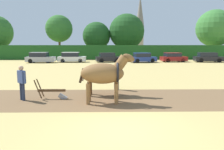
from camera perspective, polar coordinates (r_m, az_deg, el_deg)
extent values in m
plane|color=tan|center=(7.40, 2.64, -14.26)|extent=(240.00, 240.00, 0.00)
cube|color=brown|center=(12.43, -24.65, -5.73)|extent=(31.26, 4.71, 0.01)
cube|color=#1E511E|center=(40.23, -0.71, 5.95)|extent=(59.50, 1.24, 2.61)
cylinder|color=#4C3823|center=(46.45, -13.50, 7.13)|extent=(0.44, 0.44, 4.41)
sphere|color=#2D6628|center=(46.55, -13.65, 11.70)|extent=(5.45, 5.45, 5.45)
cylinder|color=#4C3823|center=(46.48, -4.05, 6.41)|extent=(0.44, 0.44, 2.91)
sphere|color=#1E4C1E|center=(46.49, -4.09, 10.17)|extent=(5.78, 5.78, 5.78)
cylinder|color=brown|center=(46.50, 3.81, 6.70)|extent=(0.44, 0.44, 3.37)
sphere|color=#1E4C1E|center=(46.55, 3.86, 11.26)|extent=(7.34, 7.34, 7.34)
cylinder|color=#423323|center=(49.02, 24.95, 6.37)|extent=(0.44, 0.44, 3.93)
sphere|color=#387533|center=(49.12, 25.24, 11.01)|extent=(7.33, 7.33, 7.33)
cylinder|color=gray|center=(74.72, 7.22, 9.11)|extent=(2.61, 2.61, 8.40)
cone|color=slate|center=(75.47, 7.35, 16.21)|extent=(2.88, 2.88, 10.27)
ellipsoid|color=brown|center=(10.35, -2.55, 0.40)|extent=(2.06, 1.04, 0.98)
cylinder|color=brown|center=(10.80, 1.07, -4.30)|extent=(0.18, 0.18, 0.99)
cylinder|color=brown|center=(10.25, 1.19, -4.99)|extent=(0.18, 0.18, 0.99)
cylinder|color=brown|center=(10.83, -6.03, -4.31)|extent=(0.18, 0.18, 0.99)
cylinder|color=brown|center=(10.28, -6.30, -4.99)|extent=(0.18, 0.18, 0.99)
cylinder|color=brown|center=(10.31, 2.30, 3.04)|extent=(0.80, 0.47, 0.86)
ellipsoid|color=brown|center=(10.32, 4.39, 4.52)|extent=(0.68, 0.26, 0.54)
cube|color=black|center=(10.31, 3.23, 4.20)|extent=(0.38, 0.08, 0.51)
cylinder|color=black|center=(10.44, -7.92, -0.17)|extent=(0.30, 0.12, 0.71)
torus|color=black|center=(10.35, 1.43, 0.84)|extent=(0.12, 0.99, 0.99)
ellipsoid|color=#513319|center=(11.95, -2.35, 0.52)|extent=(2.23, 0.92, 0.86)
cylinder|color=#513319|center=(12.33, 1.07, -3.06)|extent=(0.18, 0.18, 0.86)
cylinder|color=#513319|center=(11.84, 1.16, -3.53)|extent=(0.18, 0.18, 0.86)
cylinder|color=#513319|center=(12.36, -5.66, -3.07)|extent=(0.18, 0.18, 0.86)
cylinder|color=#513319|center=(11.88, -5.85, -3.53)|extent=(0.18, 0.18, 0.86)
cylinder|color=#513319|center=(11.91, 2.20, 2.87)|extent=(0.80, 0.41, 0.90)
ellipsoid|color=#513319|center=(11.92, 4.23, 4.30)|extent=(0.68, 0.26, 0.54)
cube|color=gray|center=(11.90, 3.10, 3.75)|extent=(0.42, 0.08, 0.57)
cylinder|color=gray|center=(12.03, -7.39, 0.08)|extent=(0.30, 0.12, 0.71)
torus|color=black|center=(11.95, 1.39, 0.85)|extent=(0.12, 0.88, 0.88)
cube|color=#4C331E|center=(11.67, -15.50, -3.90)|extent=(1.42, 0.11, 0.12)
cube|color=#939399|center=(11.62, -12.71, -5.62)|extent=(0.48, 0.20, 0.39)
cylinder|color=#4C331E|center=(12.01, -18.23, -3.18)|extent=(0.40, 0.06, 0.96)
cylinder|color=#4C331E|center=(11.64, -18.81, -3.57)|extent=(0.40, 0.06, 0.96)
cylinder|color=#28334C|center=(11.99, -22.61, -3.95)|extent=(0.14, 0.14, 0.88)
cylinder|color=#28334C|center=(11.79, -22.12, -4.12)|extent=(0.14, 0.14, 0.88)
cube|color=#3D5184|center=(11.76, -22.56, -0.44)|extent=(0.51, 0.50, 0.63)
sphere|color=tan|center=(11.71, -22.68, 1.68)|extent=(0.24, 0.24, 0.24)
cylinder|color=#3D5184|center=(12.04, -23.20, -0.40)|extent=(0.09, 0.09, 0.59)
cylinder|color=#3D5184|center=(11.50, -21.89, -0.70)|extent=(0.09, 0.09, 0.59)
cylinder|color=#4C4C4C|center=(13.65, 0.82, -2.11)|extent=(0.14, 0.14, 0.79)
cylinder|color=#4C4C4C|center=(13.53, 1.52, -2.21)|extent=(0.14, 0.14, 0.79)
cube|color=tan|center=(13.49, 1.18, 0.67)|extent=(0.48, 0.45, 0.56)
sphere|color=tan|center=(13.44, 1.18, 2.33)|extent=(0.21, 0.21, 0.21)
cylinder|color=tan|center=(13.66, 0.26, 0.66)|extent=(0.09, 0.09, 0.53)
cylinder|color=tan|center=(13.33, 2.12, 0.47)|extent=(0.09, 0.09, 0.53)
cube|color=#9E9EA8|center=(34.93, -18.11, 3.97)|extent=(4.24, 1.77, 0.73)
cube|color=black|center=(34.95, -18.50, 5.06)|extent=(2.55, 1.59, 0.61)
cube|color=#9E9EA8|center=(34.94, -18.52, 5.61)|extent=(2.55, 1.59, 0.06)
cylinder|color=black|center=(35.33, -15.70, 3.75)|extent=(0.64, 0.22, 0.64)
cylinder|color=black|center=(33.86, -16.32, 3.55)|extent=(0.64, 0.22, 0.64)
cylinder|color=black|center=(36.06, -19.76, 3.66)|extent=(0.64, 0.22, 0.64)
cylinder|color=black|center=(34.61, -20.54, 3.45)|extent=(0.64, 0.22, 0.64)
cube|color=silver|center=(34.75, -10.38, 4.19)|extent=(4.34, 1.96, 0.71)
cube|color=black|center=(34.74, -10.76, 5.27)|extent=(2.62, 1.72, 0.61)
cube|color=silver|center=(34.72, -10.78, 5.82)|extent=(2.62, 1.72, 0.06)
cylinder|color=black|center=(35.42, -8.07, 3.96)|extent=(0.61, 0.24, 0.61)
cylinder|color=black|center=(33.82, -8.30, 3.76)|extent=(0.61, 0.24, 0.61)
cylinder|color=black|center=(35.75, -12.33, 3.89)|extent=(0.61, 0.24, 0.61)
cylinder|color=black|center=(34.16, -12.76, 3.69)|extent=(0.61, 0.24, 0.61)
cube|color=black|center=(34.50, -0.99, 4.28)|extent=(4.14, 2.54, 0.67)
cube|color=black|center=(34.43, -1.31, 5.29)|extent=(2.59, 2.07, 0.55)
cube|color=black|center=(34.41, -1.31, 5.79)|extent=(2.59, 2.07, 0.06)
cylinder|color=black|center=(35.56, 0.65, 4.08)|extent=(0.67, 0.34, 0.64)
cylinder|color=black|center=(33.98, 1.26, 3.90)|extent=(0.67, 0.34, 0.64)
cylinder|color=black|center=(35.10, -3.17, 4.02)|extent=(0.67, 0.34, 0.64)
cylinder|color=black|center=(33.50, -2.73, 3.83)|extent=(0.67, 0.34, 0.64)
cube|color=navy|center=(33.96, 8.13, 4.15)|extent=(4.20, 2.48, 0.68)
cube|color=black|center=(33.85, 7.84, 5.20)|extent=(2.62, 1.99, 0.56)
cube|color=navy|center=(33.84, 7.85, 5.73)|extent=(2.62, 1.99, 0.06)
cylinder|color=black|center=(35.12, 9.54, 3.93)|extent=(0.68, 0.35, 0.65)
cylinder|color=black|center=(33.76, 10.51, 3.74)|extent=(0.68, 0.35, 0.65)
cylinder|color=black|center=(34.25, 5.77, 3.90)|extent=(0.68, 0.35, 0.65)
cylinder|color=black|center=(32.86, 6.61, 3.71)|extent=(0.68, 0.35, 0.65)
cube|color=maroon|center=(36.08, 15.78, 4.15)|extent=(4.17, 2.22, 0.67)
cube|color=black|center=(35.97, 15.52, 5.12)|extent=(2.57, 1.86, 0.55)
cube|color=maroon|center=(35.95, 15.54, 5.61)|extent=(2.57, 1.86, 0.06)
cylinder|color=black|center=(37.31, 17.03, 3.92)|extent=(0.67, 0.29, 0.65)
cylinder|color=black|center=(35.92, 18.08, 3.73)|extent=(0.67, 0.29, 0.65)
cylinder|color=black|center=(36.33, 13.49, 3.95)|extent=(0.67, 0.29, 0.65)
cylinder|color=black|center=(34.90, 14.42, 3.76)|extent=(0.67, 0.29, 0.65)
cube|color=black|center=(37.48, 23.88, 3.92)|extent=(4.47, 2.29, 0.69)
cube|color=black|center=(37.37, 23.62, 4.90)|extent=(2.74, 1.93, 0.57)
cube|color=black|center=(37.36, 23.65, 5.38)|extent=(2.74, 1.93, 0.06)
cylinder|color=black|center=(38.70, 25.34, 3.65)|extent=(0.69, 0.29, 0.67)
cylinder|color=black|center=(37.19, 26.20, 3.45)|extent=(0.69, 0.29, 0.67)
cylinder|color=black|center=(37.85, 21.55, 3.78)|extent=(0.69, 0.29, 0.67)
cylinder|color=black|center=(36.31, 22.28, 3.58)|extent=(0.69, 0.29, 0.67)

